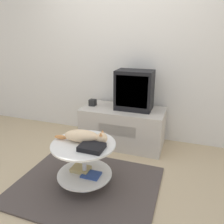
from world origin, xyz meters
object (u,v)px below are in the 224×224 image
at_px(speaker, 93,103).
at_px(dvd_box, 92,147).
at_px(cat, 85,136).
at_px(tv, 134,90).

bearing_deg(speaker, dvd_box, -66.16).
height_order(speaker, dvd_box, speaker).
height_order(dvd_box, cat, cat).
relative_size(tv, dvd_box, 2.34).
bearing_deg(dvd_box, cat, 138.27).
bearing_deg(cat, speaker, 101.52).
height_order(tv, speaker, tv).
bearing_deg(cat, dvd_box, -50.20).
distance_m(tv, cat, 1.14).
distance_m(speaker, cat, 1.10).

